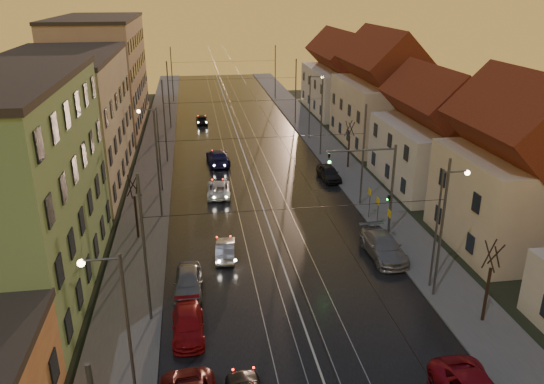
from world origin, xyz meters
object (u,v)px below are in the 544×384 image
driving_car_1 (225,249)px  parked_left_2 (188,325)px  street_lamp_3 (312,101)px  parked_left_3 (188,282)px  driving_car_3 (218,157)px  parked_right_2 (329,173)px  street_lamp_0 (120,320)px  street_lamp_1 (443,217)px  driving_car_2 (219,189)px  street_lamp_2 (155,141)px  driving_car_4 (202,119)px  traffic_light_mast (380,179)px  parked_right_1 (383,246)px

driving_car_1 → parked_left_2: (-2.66, -8.67, -0.00)m
street_lamp_3 → parked_left_3: 37.82m
driving_car_3 → parked_left_3: (-3.31, -25.81, -0.05)m
parked_right_2 → driving_car_3: bearing=143.4°
street_lamp_0 → parked_right_2: 33.53m
parked_left_2 → parked_left_3: size_ratio=0.98×
street_lamp_1 → driving_car_1: bearing=154.9°
driving_car_2 → parked_left_3: 16.70m
street_lamp_3 → driving_car_3: bearing=-145.5°
street_lamp_2 → driving_car_4: 26.86m
driving_car_1 → driving_car_2: (0.24, 12.17, 0.02)m
traffic_light_mast → driving_car_2: 15.94m
driving_car_2 → driving_car_4: driving_car_4 is taller
street_lamp_0 → street_lamp_1: (18.21, 8.00, 0.00)m
street_lamp_3 → parked_right_1: 31.82m
driving_car_4 → parked_left_2: driving_car_4 is taller
street_lamp_0 → driving_car_4: street_lamp_0 is taller
street_lamp_2 → driving_car_2: (5.52, -1.78, -4.25)m
driving_car_3 → parked_left_3: bearing=78.8°
traffic_light_mast → driving_car_3: (-11.13, 19.58, -3.81)m
street_lamp_2 → parked_right_1: street_lamp_2 is taller
parked_left_3 → parked_right_1: bearing=13.5°
street_lamp_3 → traffic_light_mast: bearing=-92.3°
parked_left_3 → street_lamp_2: bearing=100.6°
parked_right_1 → street_lamp_1: bearing=-69.6°
street_lamp_0 → driving_car_1: street_lamp_0 is taller
driving_car_3 → driving_car_4: size_ratio=1.42×
traffic_light_mast → driving_car_3: size_ratio=1.32×
parked_left_3 → driving_car_4: bearing=89.6°
street_lamp_1 → driving_car_1: street_lamp_1 is taller
driving_car_4 → driving_car_3: bearing=92.4°
street_lamp_0 → traffic_light_mast: (17.10, 16.00, -0.29)m
traffic_light_mast → street_lamp_3: bearing=87.7°
street_lamp_0 → street_lamp_2: bearing=90.0°
street_lamp_0 → driving_car_3: 36.31m
driving_car_3 → parked_left_2: (-3.35, -30.20, -0.17)m
parked_left_3 → street_lamp_3: bearing=67.9°
street_lamp_1 → parked_left_2: street_lamp_1 is taller
parked_left_2 → driving_car_2: bearing=81.3°
street_lamp_1 → driving_car_2: bearing=124.8°
driving_car_2 → parked_left_3: (-2.86, -16.45, 0.10)m
parked_left_3 → traffic_light_mast: bearing=25.6°
street_lamp_2 → driving_car_4: size_ratio=2.09×
street_lamp_2 → driving_car_1: size_ratio=2.13×
street_lamp_1 → parked_right_1: street_lamp_1 is taller
street_lamp_0 → street_lamp_1: bearing=23.7°
parked_left_2 → traffic_light_mast: bearing=35.4°
street_lamp_1 → driving_car_2: street_lamp_1 is taller
driving_car_3 → driving_car_4: driving_car_3 is taller
street_lamp_1 → parked_left_2: (-15.59, -2.62, -4.27)m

